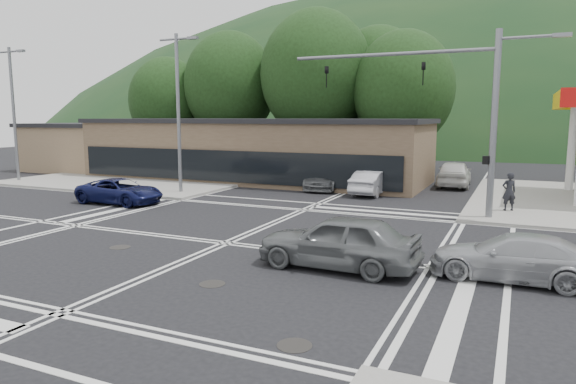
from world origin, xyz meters
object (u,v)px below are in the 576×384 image
at_px(pedestrian, 509,191).
at_px(car_queue_a, 373,182).
at_px(car_northbound, 326,178).
at_px(car_grey_center, 339,241).
at_px(car_queue_b, 454,173).
at_px(car_silver_east, 514,257).
at_px(car_blue_west, 120,191).

bearing_deg(pedestrian, car_queue_a, -49.73).
bearing_deg(car_queue_a, car_northbound, -12.73).
xyz_separation_m(car_grey_center, car_northbound, (-6.21, 15.68, -0.12)).
distance_m(car_queue_b, pedestrian, 9.33).
height_order(car_grey_center, car_northbound, car_grey_center).
xyz_separation_m(car_grey_center, pedestrian, (4.33, 11.42, 0.22)).
height_order(car_northbound, pedestrian, pedestrian).
height_order(car_queue_b, car_northbound, car_queue_b).
relative_size(car_queue_a, pedestrian, 2.43).
bearing_deg(car_queue_b, car_silver_east, 98.10).
distance_m(car_queue_b, car_northbound, 8.37).
relative_size(car_blue_west, car_northbound, 0.97).
distance_m(car_grey_center, pedestrian, 12.21).
bearing_deg(car_northbound, car_silver_east, -60.53).
distance_m(car_blue_west, car_queue_b, 20.35).
bearing_deg(car_blue_west, car_silver_east, -105.40).
height_order(car_blue_west, car_grey_center, car_grey_center).
height_order(car_blue_west, car_queue_b, car_queue_b).
xyz_separation_m(car_queue_b, car_northbound, (-7.12, -4.41, -0.15)).
height_order(car_silver_east, car_queue_a, car_queue_a).
height_order(car_silver_east, car_queue_b, car_queue_b).
bearing_deg(car_queue_b, car_northbound, 28.70).
distance_m(car_grey_center, car_northbound, 16.87).
height_order(car_grey_center, pedestrian, pedestrian).
height_order(car_grey_center, car_silver_east, car_grey_center).
bearing_deg(car_northbound, car_blue_west, -136.20).
relative_size(car_grey_center, car_queue_b, 0.96).
bearing_deg(car_grey_center, car_silver_east, 102.07).
height_order(car_queue_b, pedestrian, pedestrian).
bearing_deg(car_queue_a, car_blue_west, 41.62).
bearing_deg(car_silver_east, pedestrian, -177.51).
bearing_deg(car_queue_b, car_blue_west, 39.99).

